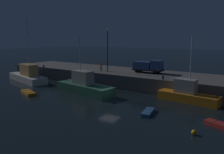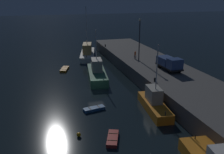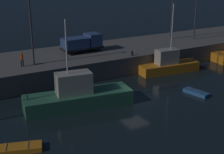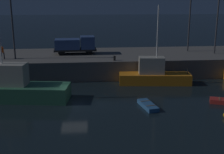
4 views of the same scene
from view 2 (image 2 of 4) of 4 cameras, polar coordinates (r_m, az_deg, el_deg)
name	(u,v)px [view 2 (image 2 of 4)]	position (r m, az deg, el deg)	size (l,w,h in m)	color
ground_plane	(96,91)	(39.77, -3.58, -3.15)	(320.00, 320.00, 0.00)	black
pier_quay	(166,77)	(43.53, 12.29, 0.04)	(63.59, 10.38, 2.37)	#5B5956
fishing_trawler_red	(87,53)	(60.57, -5.64, 5.53)	(12.23, 5.77, 12.19)	silver
fishing_boat_blue	(97,73)	(45.03, -3.47, 0.98)	(10.81, 4.39, 8.68)	#2D6647
fishing_boat_orange	(154,103)	(33.29, 9.61, -5.87)	(8.33, 3.05, 8.86)	orange
dinghy_orange_near	(94,109)	(33.32, -4.12, -7.25)	(1.51, 2.99, 0.42)	#2D6099
rowboat_white_mid	(65,69)	(51.33, -10.81, 1.79)	(3.79, 2.27, 0.44)	orange
dinghy_red_small	(113,138)	(26.93, 0.15, -13.89)	(3.21, 2.10, 0.44)	#B22823
mooring_buoy_near	(79,135)	(27.73, -7.62, -12.94)	(0.48, 0.48, 0.48)	orange
lamp_post_west	(139,36)	(47.77, 6.31, 9.20)	(0.44, 0.44, 7.99)	#38383D
utility_truck	(169,63)	(43.10, 12.99, 3.16)	(5.64, 2.44, 2.31)	black
dockworker	(135,54)	(49.69, 5.32, 5.20)	(0.42, 0.42, 1.64)	black
bollard_west	(155,80)	(37.18, 9.77, -0.60)	(0.28, 0.28, 0.56)	black
bollard_east	(105,45)	(61.91, -1.55, 7.25)	(0.28, 0.28, 0.50)	black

